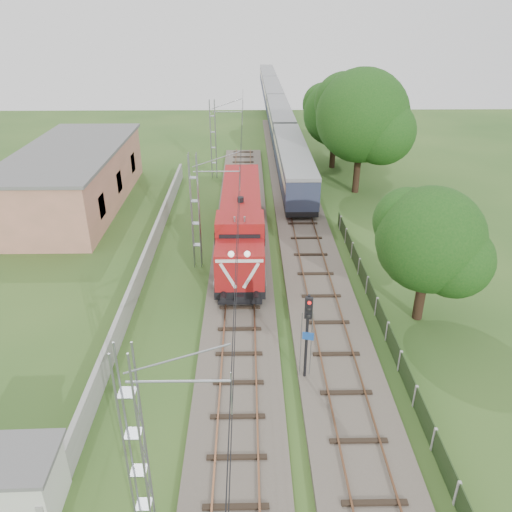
{
  "coord_description": "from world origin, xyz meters",
  "views": [
    {
      "loc": [
        0.52,
        -19.08,
        16.37
      ],
      "look_at": [
        1.0,
        9.0,
        2.2
      ],
      "focal_mm": 35.0,
      "sensor_mm": 36.0,
      "label": 1
    }
  ],
  "objects_px": {
    "locomotive": "(241,221)",
    "coach_rake": "(276,104)",
    "relay_hut": "(25,483)",
    "signal_post": "(308,325)"
  },
  "relations": [
    {
      "from": "locomotive",
      "to": "coach_rake",
      "type": "height_order",
      "value": "locomotive"
    },
    {
      "from": "locomotive",
      "to": "coach_rake",
      "type": "bearing_deg",
      "value": 83.96
    },
    {
      "from": "relay_hut",
      "to": "locomotive",
      "type": "bearing_deg",
      "value": 71.03
    },
    {
      "from": "coach_rake",
      "to": "relay_hut",
      "type": "height_order",
      "value": "coach_rake"
    },
    {
      "from": "coach_rake",
      "to": "signal_post",
      "type": "height_order",
      "value": "signal_post"
    },
    {
      "from": "signal_post",
      "to": "locomotive",
      "type": "bearing_deg",
      "value": 102.12
    },
    {
      "from": "locomotive",
      "to": "signal_post",
      "type": "bearing_deg",
      "value": -77.88
    },
    {
      "from": "coach_rake",
      "to": "relay_hut",
      "type": "xyz_separation_m",
      "value": [
        -12.4,
        -68.82,
        -1.09
      ]
    },
    {
      "from": "coach_rake",
      "to": "relay_hut",
      "type": "relative_size",
      "value": 32.88
    },
    {
      "from": "coach_rake",
      "to": "relay_hut",
      "type": "distance_m",
      "value": 69.93
    }
  ]
}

